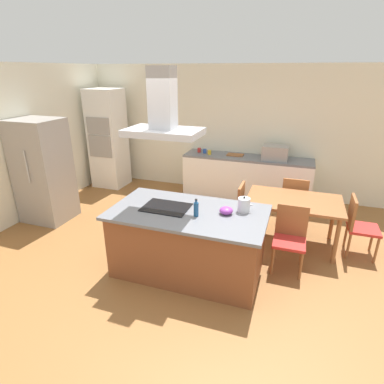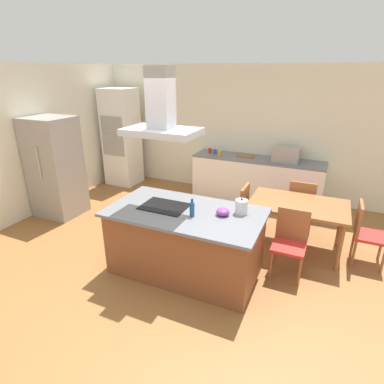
{
  "view_description": "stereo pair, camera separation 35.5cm",
  "coord_description": "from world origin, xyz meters",
  "px_view_note": "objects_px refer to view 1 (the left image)",
  "views": [
    {
      "loc": [
        1.23,
        -3.41,
        2.59
      ],
      "look_at": [
        -0.09,
        0.4,
        1.0
      ],
      "focal_mm": 29.19,
      "sensor_mm": 36.0,
      "label": 1
    },
    {
      "loc": [
        1.57,
        -3.27,
        2.59
      ],
      "look_at": [
        -0.09,
        0.4,
        1.0
      ],
      "focal_mm": 29.19,
      "sensor_mm": 36.0,
      "label": 2
    }
  ],
  "objects_px": {
    "countertop_microwave": "(275,152)",
    "refrigerator": "(43,171)",
    "tea_kettle": "(244,205)",
    "cutting_board": "(235,155)",
    "dining_table": "(294,205)",
    "chair_at_left_end": "(234,206)",
    "coffee_mug_blue": "(205,151)",
    "chair_facing_back_wall": "(294,198)",
    "coffee_mug_red": "(199,150)",
    "olive_oil_bottle": "(196,209)",
    "range_hood": "(163,114)",
    "chair_at_right_end": "(358,223)",
    "wall_oven_stack": "(108,139)",
    "chair_facing_island": "(290,234)",
    "mixing_bowl": "(226,211)",
    "cooktop": "(166,207)",
    "coffee_mug_yellow": "(209,152)"
  },
  "relations": [
    {
      "from": "olive_oil_bottle",
      "to": "chair_at_right_end",
      "type": "relative_size",
      "value": 0.26
    },
    {
      "from": "chair_at_left_end",
      "to": "coffee_mug_red",
      "type": "bearing_deg",
      "value": 123.85
    },
    {
      "from": "coffee_mug_red",
      "to": "chair_at_left_end",
      "type": "xyz_separation_m",
      "value": [
        1.16,
        -1.73,
        -0.44
      ]
    },
    {
      "from": "mixing_bowl",
      "to": "chair_facing_back_wall",
      "type": "relative_size",
      "value": 0.19
    },
    {
      "from": "coffee_mug_blue",
      "to": "chair_facing_back_wall",
      "type": "distance_m",
      "value": 2.23
    },
    {
      "from": "chair_facing_back_wall",
      "to": "coffee_mug_red",
      "type": "bearing_deg",
      "value": 152.85
    },
    {
      "from": "coffee_mug_blue",
      "to": "cutting_board",
      "type": "xyz_separation_m",
      "value": [
        0.67,
        0.04,
        -0.04
      ]
    },
    {
      "from": "olive_oil_bottle",
      "to": "dining_table",
      "type": "height_order",
      "value": "olive_oil_bottle"
    },
    {
      "from": "coffee_mug_yellow",
      "to": "wall_oven_stack",
      "type": "height_order",
      "value": "wall_oven_stack"
    },
    {
      "from": "chair_facing_back_wall",
      "to": "coffee_mug_blue",
      "type": "bearing_deg",
      "value": 152.22
    },
    {
      "from": "chair_at_right_end",
      "to": "chair_facing_back_wall",
      "type": "distance_m",
      "value": 1.13
    },
    {
      "from": "dining_table",
      "to": "chair_facing_island",
      "type": "bearing_deg",
      "value": -90.0
    },
    {
      "from": "coffee_mug_blue",
      "to": "chair_facing_back_wall",
      "type": "height_order",
      "value": "coffee_mug_blue"
    },
    {
      "from": "coffee_mug_red",
      "to": "tea_kettle",
      "type": "bearing_deg",
      "value": -61.53
    },
    {
      "from": "coffee_mug_blue",
      "to": "wall_oven_stack",
      "type": "relative_size",
      "value": 0.04
    },
    {
      "from": "coffee_mug_red",
      "to": "wall_oven_stack",
      "type": "distance_m",
      "value": 2.13
    },
    {
      "from": "coffee_mug_blue",
      "to": "cooktop",
      "type": "bearing_deg",
      "value": -82.99
    },
    {
      "from": "chair_at_left_end",
      "to": "chair_facing_back_wall",
      "type": "height_order",
      "value": "same"
    },
    {
      "from": "coffee_mug_red",
      "to": "chair_facing_island",
      "type": "height_order",
      "value": "coffee_mug_red"
    },
    {
      "from": "tea_kettle",
      "to": "chair_at_right_end",
      "type": "height_order",
      "value": "tea_kettle"
    },
    {
      "from": "mixing_bowl",
      "to": "coffee_mug_blue",
      "type": "distance_m",
      "value": 3.04
    },
    {
      "from": "refrigerator",
      "to": "chair_facing_back_wall",
      "type": "bearing_deg",
      "value": 15.41
    },
    {
      "from": "olive_oil_bottle",
      "to": "coffee_mug_red",
      "type": "height_order",
      "value": "olive_oil_bottle"
    },
    {
      "from": "tea_kettle",
      "to": "wall_oven_stack",
      "type": "relative_size",
      "value": 0.09
    },
    {
      "from": "tea_kettle",
      "to": "mixing_bowl",
      "type": "height_order",
      "value": "tea_kettle"
    },
    {
      "from": "olive_oil_bottle",
      "to": "wall_oven_stack",
      "type": "relative_size",
      "value": 0.1
    },
    {
      "from": "coffee_mug_blue",
      "to": "chair_facing_back_wall",
      "type": "bearing_deg",
      "value": -27.78
    },
    {
      "from": "cooktop",
      "to": "countertop_microwave",
      "type": "distance_m",
      "value": 3.09
    },
    {
      "from": "tea_kettle",
      "to": "cutting_board",
      "type": "height_order",
      "value": "tea_kettle"
    },
    {
      "from": "coffee_mug_blue",
      "to": "chair_facing_back_wall",
      "type": "xyz_separation_m",
      "value": [
        1.94,
        -1.02,
        -0.44
      ]
    },
    {
      "from": "coffee_mug_red",
      "to": "chair_at_left_end",
      "type": "height_order",
      "value": "coffee_mug_red"
    },
    {
      "from": "chair_at_right_end",
      "to": "olive_oil_bottle",
      "type": "bearing_deg",
      "value": -147.26
    },
    {
      "from": "coffee_mug_blue",
      "to": "dining_table",
      "type": "distance_m",
      "value": 2.58
    },
    {
      "from": "cooktop",
      "to": "cutting_board",
      "type": "relative_size",
      "value": 1.76
    },
    {
      "from": "countertop_microwave",
      "to": "refrigerator",
      "type": "relative_size",
      "value": 0.27
    },
    {
      "from": "countertop_microwave",
      "to": "coffee_mug_red",
      "type": "height_order",
      "value": "countertop_microwave"
    },
    {
      "from": "cooktop",
      "to": "dining_table",
      "type": "distance_m",
      "value": 2.0
    },
    {
      "from": "chair_facing_island",
      "to": "chair_facing_back_wall",
      "type": "height_order",
      "value": "same"
    },
    {
      "from": "cooktop",
      "to": "olive_oil_bottle",
      "type": "xyz_separation_m",
      "value": [
        0.45,
        -0.11,
        0.09
      ]
    },
    {
      "from": "tea_kettle",
      "to": "coffee_mug_red",
      "type": "relative_size",
      "value": 2.32
    },
    {
      "from": "olive_oil_bottle",
      "to": "range_hood",
      "type": "distance_m",
      "value": 1.2
    },
    {
      "from": "coffee_mug_red",
      "to": "refrigerator",
      "type": "bearing_deg",
      "value": -134.24
    },
    {
      "from": "chair_facing_island",
      "to": "range_hood",
      "type": "distance_m",
      "value": 2.31
    },
    {
      "from": "chair_facing_island",
      "to": "range_hood",
      "type": "xyz_separation_m",
      "value": [
        -1.58,
        -0.54,
        1.59
      ]
    },
    {
      "from": "dining_table",
      "to": "chair_at_left_end",
      "type": "bearing_deg",
      "value": -180.0
    },
    {
      "from": "olive_oil_bottle",
      "to": "countertop_microwave",
      "type": "xyz_separation_m",
      "value": [
        0.67,
        2.99,
        0.04
      ]
    },
    {
      "from": "mixing_bowl",
      "to": "chair_at_right_end",
      "type": "xyz_separation_m",
      "value": [
        1.71,
        1.14,
        -0.44
      ]
    },
    {
      "from": "mixing_bowl",
      "to": "olive_oil_bottle",
      "type": "bearing_deg",
      "value": -151.71
    },
    {
      "from": "dining_table",
      "to": "chair_at_left_end",
      "type": "relative_size",
      "value": 1.57
    },
    {
      "from": "cutting_board",
      "to": "chair_facing_island",
      "type": "distance_m",
      "value": 2.73
    }
  ]
}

